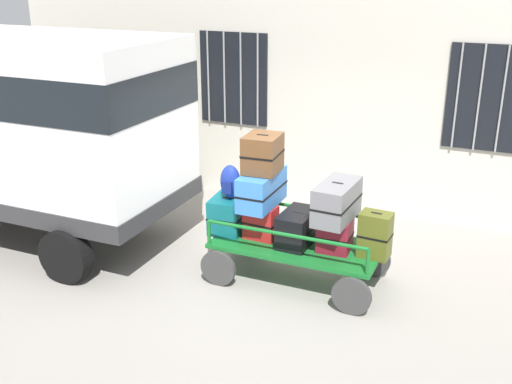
% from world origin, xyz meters
% --- Properties ---
extents(ground_plane, '(40.00, 40.00, 0.00)m').
position_xyz_m(ground_plane, '(0.00, 0.00, 0.00)').
color(ground_plane, gray).
extents(building_wall, '(12.00, 0.38, 5.00)m').
position_xyz_m(building_wall, '(0.00, 2.70, 2.50)').
color(building_wall, beige).
rests_on(building_wall, ground).
extents(van, '(4.63, 2.13, 2.89)m').
position_xyz_m(van, '(-3.82, -0.21, 1.77)').
color(van, white).
rests_on(van, ground).
extents(luggage_cart, '(2.16, 1.06, 0.51)m').
position_xyz_m(luggage_cart, '(0.29, -0.04, 0.40)').
color(luggage_cart, '#146023').
rests_on(luggage_cart, ground).
extents(cart_railing, '(2.03, 0.92, 0.33)m').
position_xyz_m(cart_railing, '(0.29, -0.04, 0.78)').
color(cart_railing, '#146023').
rests_on(cart_railing, luggage_cart).
extents(suitcase_left_bottom, '(0.47, 0.58, 0.46)m').
position_xyz_m(suitcase_left_bottom, '(-0.67, -0.01, 0.74)').
color(suitcase_left_bottom, '#0F5960').
rests_on(suitcase_left_bottom, luggage_cart).
extents(suitcase_midleft_bottom, '(0.43, 0.27, 0.44)m').
position_xyz_m(suitcase_midleft_bottom, '(-0.19, -0.07, 0.73)').
color(suitcase_midleft_bottom, '#B21E1E').
rests_on(suitcase_midleft_bottom, luggage_cart).
extents(suitcase_midleft_middle, '(0.38, 0.81, 0.43)m').
position_xyz_m(suitcase_midleft_middle, '(-0.19, -0.04, 1.17)').
color(suitcase_midleft_middle, '#3372C6').
rests_on(suitcase_midleft_middle, suitcase_midleft_bottom).
extents(suitcase_midleft_top, '(0.45, 0.52, 0.46)m').
position_xyz_m(suitcase_midleft_top, '(-0.19, -0.02, 1.62)').
color(suitcase_midleft_top, brown).
rests_on(suitcase_midleft_top, suitcase_midleft_middle).
extents(suitcase_center_bottom, '(0.39, 0.64, 0.42)m').
position_xyz_m(suitcase_center_bottom, '(0.29, -0.03, 0.72)').
color(suitcase_center_bottom, black).
rests_on(suitcase_center_bottom, luggage_cart).
extents(suitcase_midright_bottom, '(0.41, 0.37, 0.40)m').
position_xyz_m(suitcase_midright_bottom, '(0.76, -0.03, 0.71)').
color(suitcase_midright_bottom, maroon).
rests_on(suitcase_midright_bottom, luggage_cart).
extents(suitcase_midright_middle, '(0.43, 0.80, 0.46)m').
position_xyz_m(suitcase_midright_middle, '(0.76, -0.01, 1.14)').
color(suitcase_midright_middle, slate).
rests_on(suitcase_midright_middle, suitcase_midright_bottom).
extents(suitcase_right_bottom, '(0.39, 0.29, 0.56)m').
position_xyz_m(suitcase_right_bottom, '(1.24, -0.00, 0.79)').
color(suitcase_right_bottom, '#4C5119').
rests_on(suitcase_right_bottom, luggage_cart).
extents(backpack, '(0.27, 0.22, 0.44)m').
position_xyz_m(backpack, '(-0.62, -0.03, 1.19)').
color(backpack, navy).
rests_on(backpack, suitcase_left_bottom).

